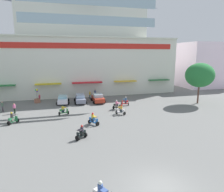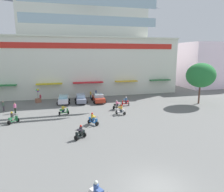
{
  "view_description": "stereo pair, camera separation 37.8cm",
  "coord_description": "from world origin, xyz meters",
  "px_view_note": "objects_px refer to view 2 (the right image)",
  "views": [
    {
      "loc": [
        -6.21,
        -10.76,
        8.6
      ],
      "look_at": [
        1.37,
        16.84,
        2.73
      ],
      "focal_mm": 32.92,
      "sensor_mm": 36.0,
      "label": 1
    },
    {
      "loc": [
        -5.84,
        -10.86,
        8.6
      ],
      "look_at": [
        1.37,
        16.84,
        2.73
      ],
      "focal_mm": 32.92,
      "sensor_mm": 36.0,
      "label": 2
    }
  ],
  "objects_px": {
    "scooter_rider_1": "(93,120)",
    "pedestrian_3": "(3,105)",
    "plaza_tree_1": "(201,75)",
    "scooter_rider_4": "(64,110)",
    "pedestrian_4": "(96,93)",
    "balloon_vendor_cart": "(38,97)",
    "scooter_rider_6": "(80,133)",
    "parked_car_0": "(63,99)",
    "scooter_rider_3": "(117,106)",
    "parked_car_1": "(81,98)",
    "scooter_rider_8": "(13,118)",
    "pedestrian_0": "(91,94)",
    "scooter_rider_2": "(121,110)",
    "pedestrian_2": "(15,107)",
    "pedestrian_1": "(40,97)",
    "scooter_rider_7": "(126,102)",
    "parked_car_2": "(99,98)"
  },
  "relations": [
    {
      "from": "scooter_rider_1",
      "to": "scooter_rider_4",
      "type": "xyz_separation_m",
      "value": [
        -3.39,
        5.31,
        -0.0
      ]
    },
    {
      "from": "pedestrian_0",
      "to": "balloon_vendor_cart",
      "type": "bearing_deg",
      "value": -175.12
    },
    {
      "from": "balloon_vendor_cart",
      "to": "scooter_rider_4",
      "type": "bearing_deg",
      "value": -64.46
    },
    {
      "from": "scooter_rider_4",
      "to": "pedestrian_1",
      "type": "bearing_deg",
      "value": 113.24
    },
    {
      "from": "parked_car_2",
      "to": "balloon_vendor_cart",
      "type": "distance_m",
      "value": 10.84
    },
    {
      "from": "parked_car_1",
      "to": "pedestrian_2",
      "type": "bearing_deg",
      "value": -157.16
    },
    {
      "from": "plaza_tree_1",
      "to": "scooter_rider_7",
      "type": "distance_m",
      "value": 13.8
    },
    {
      "from": "plaza_tree_1",
      "to": "parked_car_1",
      "type": "height_order",
      "value": "plaza_tree_1"
    },
    {
      "from": "scooter_rider_3",
      "to": "parked_car_1",
      "type": "bearing_deg",
      "value": 129.25
    },
    {
      "from": "parked_car_1",
      "to": "scooter_rider_6",
      "type": "distance_m",
      "value": 16.22
    },
    {
      "from": "scooter_rider_3",
      "to": "balloon_vendor_cart",
      "type": "bearing_deg",
      "value": 146.92
    },
    {
      "from": "scooter_rider_2",
      "to": "pedestrian_2",
      "type": "relative_size",
      "value": 0.96
    },
    {
      "from": "pedestrian_0",
      "to": "pedestrian_1",
      "type": "bearing_deg",
      "value": -175.58
    },
    {
      "from": "parked_car_2",
      "to": "scooter_rider_1",
      "type": "distance_m",
      "value": 12.2
    },
    {
      "from": "scooter_rider_3",
      "to": "plaza_tree_1",
      "type": "bearing_deg",
      "value": 0.99
    },
    {
      "from": "scooter_rider_4",
      "to": "pedestrian_0",
      "type": "bearing_deg",
      "value": 60.67
    },
    {
      "from": "parked_car_1",
      "to": "scooter_rider_6",
      "type": "bearing_deg",
      "value": -96.33
    },
    {
      "from": "scooter_rider_1",
      "to": "scooter_rider_8",
      "type": "height_order",
      "value": "scooter_rider_8"
    },
    {
      "from": "pedestrian_1",
      "to": "pedestrian_2",
      "type": "distance_m",
      "value": 7.04
    },
    {
      "from": "scooter_rider_6",
      "to": "pedestrian_4",
      "type": "bearing_deg",
      "value": 75.22
    },
    {
      "from": "scooter_rider_6",
      "to": "pedestrian_1",
      "type": "distance_m",
      "value": 18.92
    },
    {
      "from": "scooter_rider_2",
      "to": "pedestrian_1",
      "type": "relative_size",
      "value": 0.95
    },
    {
      "from": "scooter_rider_6",
      "to": "balloon_vendor_cart",
      "type": "height_order",
      "value": "balloon_vendor_cart"
    },
    {
      "from": "scooter_rider_6",
      "to": "balloon_vendor_cart",
      "type": "relative_size",
      "value": 0.57
    },
    {
      "from": "scooter_rider_2",
      "to": "pedestrian_3",
      "type": "height_order",
      "value": "pedestrian_3"
    },
    {
      "from": "parked_car_0",
      "to": "scooter_rider_2",
      "type": "bearing_deg",
      "value": -49.75
    },
    {
      "from": "parked_car_2",
      "to": "scooter_rider_1",
      "type": "height_order",
      "value": "scooter_rider_1"
    },
    {
      "from": "balloon_vendor_cart",
      "to": "scooter_rider_7",
      "type": "bearing_deg",
      "value": -22.23
    },
    {
      "from": "plaza_tree_1",
      "to": "scooter_rider_4",
      "type": "bearing_deg",
      "value": -177.65
    },
    {
      "from": "scooter_rider_3",
      "to": "pedestrian_4",
      "type": "distance_m",
      "value": 10.05
    },
    {
      "from": "pedestrian_0",
      "to": "pedestrian_3",
      "type": "xyz_separation_m",
      "value": [
        -14.28,
        -5.41,
        0.0
      ]
    },
    {
      "from": "scooter_rider_1",
      "to": "pedestrian_3",
      "type": "height_order",
      "value": "pedestrian_3"
    },
    {
      "from": "pedestrian_1",
      "to": "scooter_rider_8",
      "type": "bearing_deg",
      "value": -102.38
    },
    {
      "from": "pedestrian_0",
      "to": "scooter_rider_4",
      "type": "bearing_deg",
      "value": -119.33
    },
    {
      "from": "plaza_tree_1",
      "to": "scooter_rider_4",
      "type": "relative_size",
      "value": 4.62
    },
    {
      "from": "scooter_rider_6",
      "to": "scooter_rider_8",
      "type": "relative_size",
      "value": 0.94
    },
    {
      "from": "scooter_rider_4",
      "to": "pedestrian_1",
      "type": "xyz_separation_m",
      "value": [
        -3.83,
        8.93,
        0.27
      ]
    },
    {
      "from": "parked_car_0",
      "to": "scooter_rider_4",
      "type": "distance_m",
      "value": 7.23
    },
    {
      "from": "scooter_rider_2",
      "to": "scooter_rider_6",
      "type": "distance_m",
      "value": 9.77
    },
    {
      "from": "scooter_rider_6",
      "to": "parked_car_0",
      "type": "bearing_deg",
      "value": 94.35
    },
    {
      "from": "parked_car_2",
      "to": "balloon_vendor_cart",
      "type": "height_order",
      "value": "balloon_vendor_cart"
    },
    {
      "from": "plaza_tree_1",
      "to": "pedestrian_2",
      "type": "relative_size",
      "value": 4.57
    },
    {
      "from": "parked_car_1",
      "to": "pedestrian_4",
      "type": "height_order",
      "value": "pedestrian_4"
    },
    {
      "from": "pedestrian_4",
      "to": "balloon_vendor_cart",
      "type": "relative_size",
      "value": 0.64
    },
    {
      "from": "scooter_rider_4",
      "to": "pedestrian_4",
      "type": "relative_size",
      "value": 0.93
    },
    {
      "from": "scooter_rider_2",
      "to": "pedestrian_0",
      "type": "relative_size",
      "value": 0.96
    },
    {
      "from": "scooter_rider_8",
      "to": "pedestrian_2",
      "type": "xyz_separation_m",
      "value": [
        -0.64,
        4.88,
        0.24
      ]
    },
    {
      "from": "scooter_rider_1",
      "to": "pedestrian_4",
      "type": "relative_size",
      "value": 0.93
    },
    {
      "from": "parked_car_2",
      "to": "parked_car_1",
      "type": "bearing_deg",
      "value": 173.67
    },
    {
      "from": "scooter_rider_6",
      "to": "scooter_rider_1",
      "type": "bearing_deg",
      "value": 63.5
    }
  ]
}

